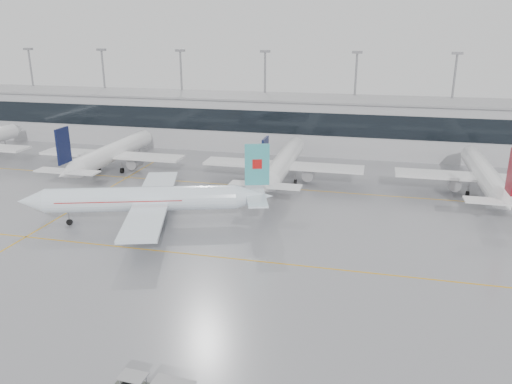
# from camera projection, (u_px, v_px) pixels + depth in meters

# --- Properties ---
(ground) EXTENTS (320.00, 320.00, 0.00)m
(ground) POSITION_uv_depth(u_px,v_px,m) (234.00, 259.00, 62.57)
(ground) COLOR gray
(ground) RESTS_ON ground
(taxi_line_main) EXTENTS (120.00, 0.25, 0.01)m
(taxi_line_main) POSITION_uv_depth(u_px,v_px,m) (234.00, 259.00, 62.56)
(taxi_line_main) COLOR orange
(taxi_line_main) RESTS_ON ground
(taxi_line_north) EXTENTS (120.00, 0.25, 0.01)m
(taxi_line_north) POSITION_uv_depth(u_px,v_px,m) (279.00, 188.00, 90.31)
(taxi_line_north) COLOR orange
(taxi_line_north) RESTS_ON ground
(taxi_line_cross) EXTENTS (0.25, 60.00, 0.01)m
(taxi_line_cross) POSITION_uv_depth(u_px,v_px,m) (85.00, 202.00, 83.02)
(taxi_line_cross) COLOR orange
(taxi_line_cross) RESTS_ON ground
(terminal) EXTENTS (180.00, 15.00, 12.00)m
(terminal) POSITION_uv_depth(u_px,v_px,m) (305.00, 124.00, 118.03)
(terminal) COLOR #A8A8AC
(terminal) RESTS_ON ground
(terminal_glass) EXTENTS (180.00, 0.20, 5.00)m
(terminal_glass) POSITION_uv_depth(u_px,v_px,m) (300.00, 123.00, 110.59)
(terminal_glass) COLOR black
(terminal_glass) RESTS_ON ground
(terminal_roof) EXTENTS (182.00, 16.00, 0.40)m
(terminal_roof) POSITION_uv_depth(u_px,v_px,m) (305.00, 98.00, 116.11)
(terminal_roof) COLOR gray
(terminal_roof) RESTS_ON ground
(light_masts) EXTENTS (156.40, 1.00, 22.60)m
(light_masts) POSITION_uv_depth(u_px,v_px,m) (309.00, 90.00, 121.30)
(light_masts) COLOR gray
(light_masts) RESTS_ON ground
(air_canada_jet) EXTENTS (36.47, 29.89, 11.76)m
(air_canada_jet) POSITION_uv_depth(u_px,v_px,m) (151.00, 199.00, 72.95)
(air_canada_jet) COLOR white
(air_canada_jet) RESTS_ON ground
(parked_jet_b) EXTENTS (29.64, 36.96, 11.72)m
(parked_jet_b) POSITION_uv_depth(u_px,v_px,m) (112.00, 153.00, 100.24)
(parked_jet_b) COLOR white
(parked_jet_b) RESTS_ON ground
(parked_jet_c) EXTENTS (29.64, 36.96, 11.72)m
(parked_jet_c) POSITION_uv_depth(u_px,v_px,m) (283.00, 163.00, 92.57)
(parked_jet_c) COLOR white
(parked_jet_c) RESTS_ON ground
(parked_jet_d) EXTENTS (29.64, 36.96, 11.72)m
(parked_jet_d) POSITION_uv_depth(u_px,v_px,m) (485.00, 175.00, 84.89)
(parked_jet_d) COLOR white
(parked_jet_d) RESTS_ON ground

